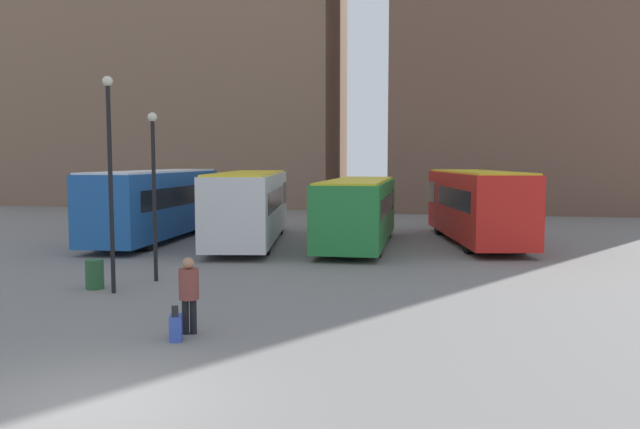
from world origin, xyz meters
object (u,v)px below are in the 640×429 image
(lamp_post_0, at_px, (154,182))
(bus_1, at_px, (250,205))
(suitcase, at_px, (176,328))
(traveler, at_px, (189,289))
(trash_bin, at_px, (95,274))
(bus_3, at_px, (476,204))
(bus_2, at_px, (358,210))
(bus_0, at_px, (157,202))
(lamp_post_1, at_px, (110,168))

(lamp_post_0, bearing_deg, bus_1, 87.68)
(bus_1, height_order, suitcase, bus_1)
(traveler, relative_size, trash_bin, 1.95)
(suitcase, relative_size, lamp_post_0, 0.15)
(bus_3, relative_size, traveler, 6.41)
(bus_2, distance_m, trash_bin, 12.30)
(bus_1, bearing_deg, trash_bin, 162.23)
(bus_1, distance_m, lamp_post_0, 9.15)
(bus_2, bearing_deg, bus_3, -69.21)
(bus_0, bearing_deg, lamp_post_1, -163.41)
(traveler, relative_size, suitcase, 2.17)
(lamp_post_0, distance_m, lamp_post_1, 1.95)
(bus_3, relative_size, trash_bin, 12.48)
(bus_3, distance_m, suitcase, 18.34)
(bus_0, distance_m, lamp_post_0, 10.35)
(lamp_post_1, distance_m, trash_bin, 3.22)
(bus_1, bearing_deg, lamp_post_0, 168.66)
(traveler, height_order, trash_bin, traveler)
(traveler, distance_m, trash_bin, 6.02)
(lamp_post_0, distance_m, trash_bin, 3.23)
(bus_0, xyz_separation_m, bus_2, (9.47, -0.38, -0.19))
(bus_0, bearing_deg, suitcase, -156.40)
(bus_0, bearing_deg, bus_2, -94.42)
(bus_1, xyz_separation_m, bus_2, (4.89, -0.07, -0.17))
(traveler, distance_m, lamp_post_0, 6.62)
(trash_bin, bearing_deg, bus_1, 81.26)
(bus_2, bearing_deg, lamp_post_0, 149.77)
(bus_2, xyz_separation_m, traveler, (-2.02, -14.38, -0.58))
(bus_3, bearing_deg, suitcase, 147.18)
(bus_3, height_order, lamp_post_0, lamp_post_0)
(bus_2, relative_size, traveler, 5.92)
(bus_0, relative_size, bus_3, 1.04)
(lamp_post_1, bearing_deg, bus_0, 108.70)
(lamp_post_0, bearing_deg, traveler, -59.09)
(bus_2, xyz_separation_m, suitcase, (-2.12, -14.88, -1.30))
(bus_3, xyz_separation_m, lamp_post_1, (-10.75, -12.75, 1.75))
(traveler, bearing_deg, lamp_post_0, 12.41)
(bus_1, distance_m, trash_bin, 10.65)
(lamp_post_1, relative_size, trash_bin, 7.05)
(traveler, bearing_deg, bus_3, -42.06)
(bus_0, relative_size, bus_2, 1.12)
(lamp_post_0, bearing_deg, bus_2, 59.67)
(bus_0, relative_size, bus_1, 0.98)
(bus_3, bearing_deg, bus_1, 90.91)
(trash_bin, bearing_deg, traveler, -41.78)
(bus_3, distance_m, lamp_post_0, 15.08)
(suitcase, distance_m, lamp_post_1, 6.29)
(bus_2, distance_m, lamp_post_1, 12.38)
(bus_0, xyz_separation_m, lamp_post_0, (4.21, -9.36, 1.30))
(lamp_post_0, bearing_deg, lamp_post_1, -102.67)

